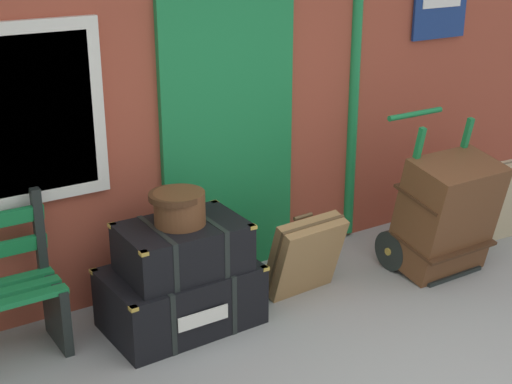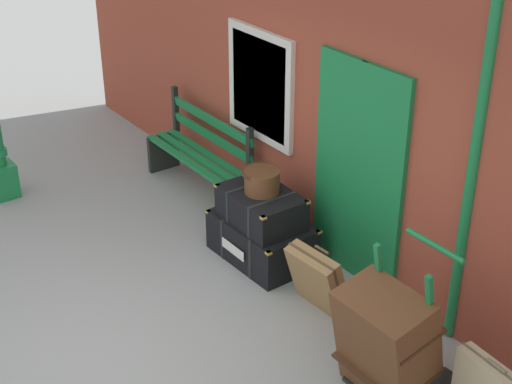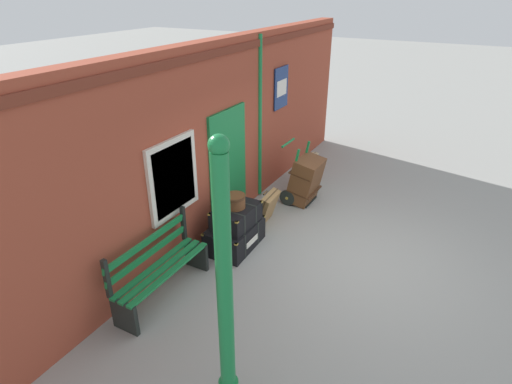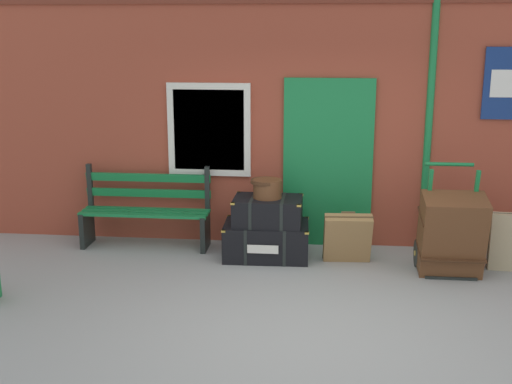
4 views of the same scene
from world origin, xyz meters
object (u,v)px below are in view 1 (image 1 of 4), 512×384
Objects in this scene: large_brown_trunk at (446,215)px; steamer_trunk_middle at (183,247)px; steamer_trunk_base at (181,296)px; round_hatbox at (179,206)px; suitcase_beige at (305,256)px; suitcase_oxblood at (489,203)px; porters_trolley at (428,232)px.

steamer_trunk_middle is at bearing 170.09° from large_brown_trunk.
steamer_trunk_middle is at bearing -52.23° from steamer_trunk_base.
large_brown_trunk is at bearing -10.22° from round_hatbox.
suitcase_oxblood reaches higher than suitcase_beige.
suitcase_oxblood is at bearing -1.40° from suitcase_beige.
steamer_trunk_middle is 2.23× the size of round_hatbox.
porters_trolley is 1.27× the size of large_brown_trunk.
large_brown_trunk is 1.17m from suitcase_beige.
round_hatbox is at bearing -52.52° from steamer_trunk_base.
steamer_trunk_middle is 1.33× the size of suitcase_beige.
large_brown_trunk reaches higher than suitcase_oxblood.
large_brown_trunk is (2.06, -0.36, -0.11)m from steamer_trunk_middle.
suitcase_beige is (0.95, -0.09, -0.56)m from round_hatbox.
suitcase_oxblood is at bearing -2.95° from steamer_trunk_base.
porters_trolley is 1.72× the size of suitcase_oxblood.
porters_trolley reaches higher than suitcase_beige.
round_hatbox is 0.52× the size of suitcase_oxblood.
porters_trolley is at bearing 90.00° from large_brown_trunk.
porters_trolley is at bearing -5.76° from steamer_trunk_base.
large_brown_trunk reaches higher than steamer_trunk_base.
large_brown_trunk is at bearing -9.91° from steamer_trunk_middle.
large_brown_trunk is at bearing -10.45° from steamer_trunk_base.
large_brown_trunk is (2.08, -0.38, 0.26)m from steamer_trunk_base.
suitcase_oxblood is at bearing 17.05° from large_brown_trunk.
steamer_trunk_middle is at bearing 175.31° from suitcase_beige.
steamer_trunk_middle is at bearing 177.50° from suitcase_oxblood.
suitcase_beige is at bearing -4.69° from steamer_trunk_middle.
round_hatbox is at bearing 169.78° from large_brown_trunk.
suitcase_beige is (-1.12, 0.28, -0.17)m from large_brown_trunk.
suitcase_oxblood is at bearing -2.50° from steamer_trunk_middle.
steamer_trunk_middle is 2.09m from porters_trolley.
round_hatbox is 0.39× the size of large_brown_trunk.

